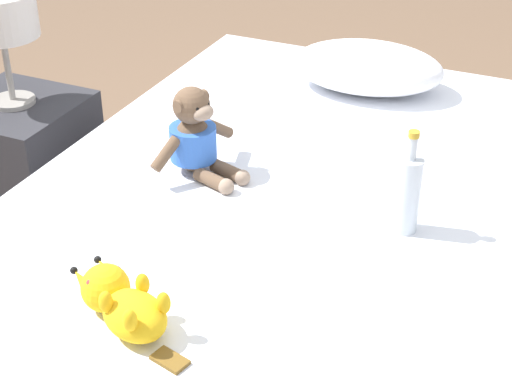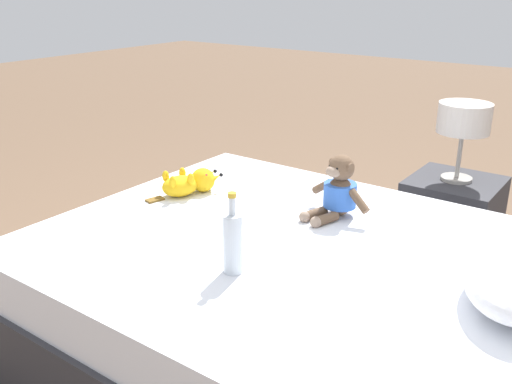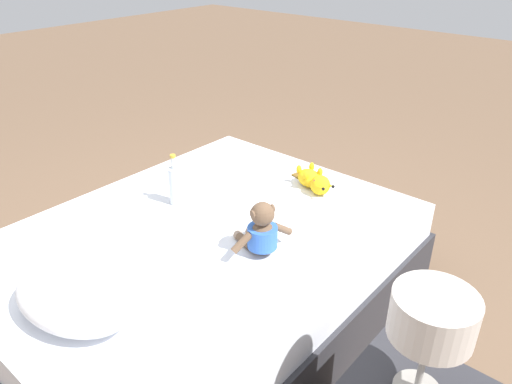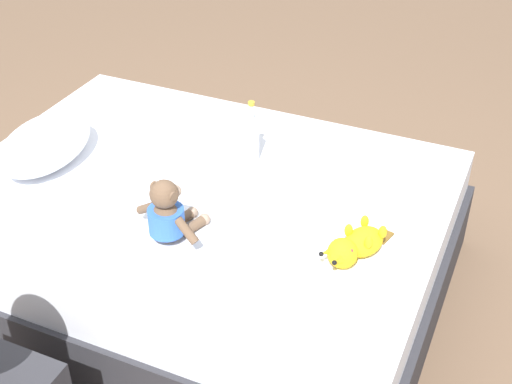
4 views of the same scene
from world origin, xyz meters
The scene contains 7 objects.
ground_plane centered at (0.00, 0.00, 0.00)m, with size 16.00×16.00×0.00m, color brown.
bed centered at (0.00, 0.00, 0.23)m, with size 1.41×1.86×0.47m.
plush_monkey centered at (-0.30, -0.06, 0.56)m, with size 0.24×0.28×0.24m.
plush_yellow_creature centered at (-0.15, -0.65, 0.51)m, with size 0.32×0.19×0.10m.
glass_bottle centered at (0.27, -0.10, 0.56)m, with size 0.06×0.06×0.26m.
nightstand centered at (-1.07, 0.15, 0.21)m, with size 0.39×0.39×0.43m.
bedside_lamp centered at (-1.07, 0.15, 0.71)m, with size 0.23×0.23×0.36m.
Camera 2 is at (1.46, 0.85, 1.30)m, focal length 39.91 mm.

